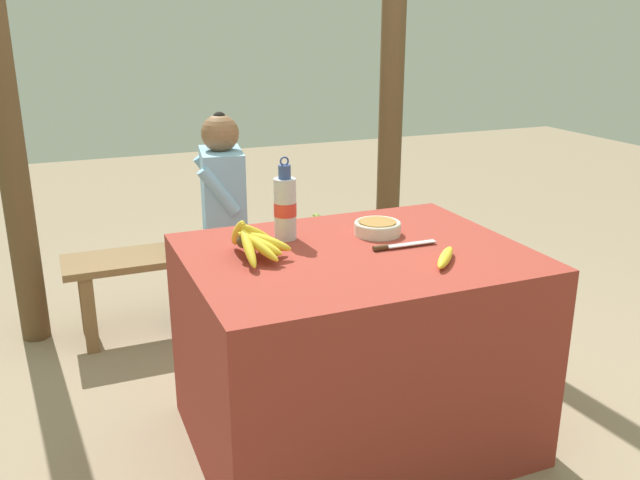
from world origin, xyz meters
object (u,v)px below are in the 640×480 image
object	(u,v)px
serving_bowl	(377,227)
banana_bunch_green	(320,222)
seated_vendor	(214,206)
support_post_far	(393,55)
water_bottle	(285,207)
wooden_bench	(233,255)
knife	(396,246)
loose_banana_front	(445,257)
banana_bunch_ripe	(254,239)

from	to	relation	value
serving_bowl	banana_bunch_green	world-z (taller)	serving_bowl
seated_vendor	support_post_far	bearing A→B (deg)	-161.03
water_bottle	banana_bunch_green	bearing A→B (deg)	61.01
wooden_bench	support_post_far	distance (m)	1.41
knife	wooden_bench	bearing A→B (deg)	102.72
knife	seated_vendor	distance (m)	1.29
knife	support_post_far	size ratio (longest dim) A/B	0.09
loose_banana_front	wooden_bench	bearing A→B (deg)	103.47
banana_bunch_ripe	banana_bunch_green	world-z (taller)	banana_bunch_ripe
serving_bowl	loose_banana_front	distance (m)	0.37
wooden_bench	banana_bunch_green	xyz separation A→B (m)	(0.50, 0.00, 0.12)
serving_bowl	knife	size ratio (longest dim) A/B	0.72
support_post_far	banana_bunch_ripe	bearing A→B (deg)	-132.83
serving_bowl	wooden_bench	world-z (taller)	serving_bowl
banana_bunch_ripe	loose_banana_front	distance (m)	0.65
serving_bowl	seated_vendor	distance (m)	1.14
knife	wooden_bench	xyz separation A→B (m)	(-0.27, 1.26, -0.41)
banana_bunch_ripe	support_post_far	world-z (taller)	support_post_far
water_bottle	support_post_far	size ratio (longest dim) A/B	0.12
water_bottle	wooden_bench	bearing A→B (deg)	86.66
knife	banana_bunch_ripe	bearing A→B (deg)	169.45
serving_bowl	seated_vendor	world-z (taller)	seated_vendor
serving_bowl	support_post_far	bearing A→B (deg)	60.16
serving_bowl	loose_banana_front	xyz separation A→B (m)	(0.07, -0.37, -0.01)
banana_bunch_green	serving_bowl	bearing A→B (deg)	-101.26
serving_bowl	support_post_far	size ratio (longest dim) A/B	0.07
loose_banana_front	support_post_far	world-z (taller)	support_post_far
knife	seated_vendor	xyz separation A→B (m)	(-0.36, 1.24, -0.13)
banana_bunch_ripe	serving_bowl	distance (m)	0.52
banana_bunch_ripe	serving_bowl	xyz separation A→B (m)	(0.51, 0.08, -0.04)
banana_bunch_ripe	water_bottle	world-z (taller)	water_bottle
banana_bunch_green	support_post_far	bearing A→B (deg)	17.56
loose_banana_front	support_post_far	size ratio (longest dim) A/B	0.07
knife	wooden_bench	size ratio (longest dim) A/B	0.15
loose_banana_front	knife	xyz separation A→B (m)	(-0.08, 0.19, -0.01)
support_post_far	seated_vendor	bearing A→B (deg)	-170.47
loose_banana_front	wooden_bench	size ratio (longest dim) A/B	0.11
banana_bunch_green	water_bottle	bearing A→B (deg)	-118.99
wooden_bench	support_post_far	world-z (taller)	support_post_far
banana_bunch_green	support_post_far	distance (m)	1.01
serving_bowl	loose_banana_front	bearing A→B (deg)	-79.65
banana_bunch_ripe	seated_vendor	size ratio (longest dim) A/B	0.29
banana_bunch_ripe	serving_bowl	bearing A→B (deg)	8.38
water_bottle	seated_vendor	world-z (taller)	seated_vendor
water_bottle	loose_banana_front	distance (m)	0.62
knife	support_post_far	bearing A→B (deg)	63.62
seated_vendor	loose_banana_front	bearing A→B (deg)	116.51
wooden_bench	seated_vendor	distance (m)	0.30
loose_banana_front	banana_bunch_green	size ratio (longest dim) A/B	0.60
serving_bowl	banana_bunch_green	xyz separation A→B (m)	(0.22, 1.09, -0.31)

